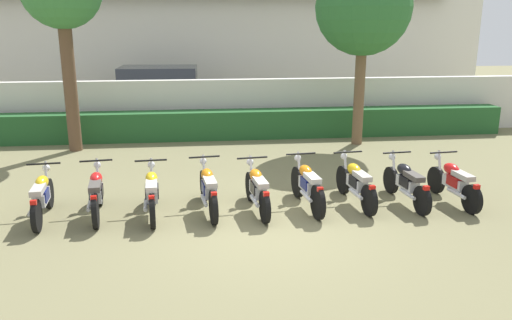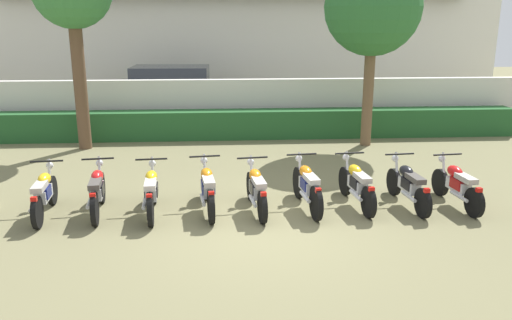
{
  "view_description": "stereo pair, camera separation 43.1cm",
  "coord_description": "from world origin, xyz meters",
  "px_view_note": "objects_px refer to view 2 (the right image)",
  "views": [
    {
      "loc": [
        -1.07,
        -8.43,
        3.54
      ],
      "look_at": [
        0.0,
        1.15,
        0.9
      ],
      "focal_mm": 36.34,
      "sensor_mm": 36.0,
      "label": 1
    },
    {
      "loc": [
        -0.64,
        -8.47,
        3.54
      ],
      "look_at": [
        0.0,
        1.15,
        0.9
      ],
      "focal_mm": 36.34,
      "sensor_mm": 36.0,
      "label": 2
    }
  ],
  "objects_px": {
    "motorcycle_in_row_1": "(97,190)",
    "motorcycle_in_row_2": "(152,191)",
    "motorcycle_in_row_3": "(207,188)",
    "motorcycle_in_row_8": "(457,184)",
    "motorcycle_in_row_4": "(256,189)",
    "motorcycle_in_row_0": "(44,193)",
    "motorcycle_in_row_7": "(408,184)",
    "motorcycle_in_row_5": "(307,186)",
    "motorcycle_in_row_6": "(357,184)",
    "tree_far_side": "(373,8)",
    "parked_car": "(175,93)"
  },
  "relations": [
    {
      "from": "motorcycle_in_row_3",
      "to": "motorcycle_in_row_8",
      "type": "bearing_deg",
      "value": -97.33
    },
    {
      "from": "motorcycle_in_row_5",
      "to": "motorcycle_in_row_2",
      "type": "bearing_deg",
      "value": 85.8
    },
    {
      "from": "motorcycle_in_row_1",
      "to": "motorcycle_in_row_3",
      "type": "distance_m",
      "value": 2.04
    },
    {
      "from": "motorcycle_in_row_1",
      "to": "motorcycle_in_row_3",
      "type": "xyz_separation_m",
      "value": [
        2.04,
        0.01,
        0.0
      ]
    },
    {
      "from": "parked_car",
      "to": "motorcycle_in_row_0",
      "type": "bearing_deg",
      "value": -97.59
    },
    {
      "from": "tree_far_side",
      "to": "motorcycle_in_row_1",
      "type": "distance_m",
      "value": 8.89
    },
    {
      "from": "tree_far_side",
      "to": "motorcycle_in_row_0",
      "type": "distance_m",
      "value": 9.64
    },
    {
      "from": "motorcycle_in_row_1",
      "to": "motorcycle_in_row_6",
      "type": "bearing_deg",
      "value": -95.78
    },
    {
      "from": "motorcycle_in_row_0",
      "to": "motorcycle_in_row_6",
      "type": "distance_m",
      "value": 5.88
    },
    {
      "from": "parked_car",
      "to": "tree_far_side",
      "type": "distance_m",
      "value": 7.93
    },
    {
      "from": "parked_car",
      "to": "motorcycle_in_row_8",
      "type": "relative_size",
      "value": 2.53
    },
    {
      "from": "motorcycle_in_row_1",
      "to": "motorcycle_in_row_2",
      "type": "relative_size",
      "value": 1.0
    },
    {
      "from": "motorcycle_in_row_4",
      "to": "motorcycle_in_row_2",
      "type": "bearing_deg",
      "value": 84.35
    },
    {
      "from": "motorcycle_in_row_4",
      "to": "motorcycle_in_row_5",
      "type": "height_order",
      "value": "motorcycle_in_row_5"
    },
    {
      "from": "motorcycle_in_row_3",
      "to": "motorcycle_in_row_2",
      "type": "bearing_deg",
      "value": 89.17
    },
    {
      "from": "tree_far_side",
      "to": "motorcycle_in_row_7",
      "type": "distance_m",
      "value": 6.1
    },
    {
      "from": "tree_far_side",
      "to": "motorcycle_in_row_3",
      "type": "bearing_deg",
      "value": -131.28
    },
    {
      "from": "motorcycle_in_row_4",
      "to": "motorcycle_in_row_7",
      "type": "distance_m",
      "value": 2.96
    },
    {
      "from": "motorcycle_in_row_3",
      "to": "motorcycle_in_row_6",
      "type": "bearing_deg",
      "value": -94.91
    },
    {
      "from": "motorcycle_in_row_3",
      "to": "motorcycle_in_row_6",
      "type": "height_order",
      "value": "motorcycle_in_row_3"
    },
    {
      "from": "parked_car",
      "to": "motorcycle_in_row_5",
      "type": "bearing_deg",
      "value": -69.23
    },
    {
      "from": "motorcycle_in_row_7",
      "to": "motorcycle_in_row_8",
      "type": "distance_m",
      "value": 0.95
    },
    {
      "from": "parked_car",
      "to": "motorcycle_in_row_2",
      "type": "relative_size",
      "value": 2.51
    },
    {
      "from": "motorcycle_in_row_4",
      "to": "motorcycle_in_row_1",
      "type": "bearing_deg",
      "value": 82.19
    },
    {
      "from": "motorcycle_in_row_8",
      "to": "motorcycle_in_row_7",
      "type": "bearing_deg",
      "value": 80.38
    },
    {
      "from": "motorcycle_in_row_2",
      "to": "motorcycle_in_row_6",
      "type": "height_order",
      "value": "motorcycle_in_row_2"
    },
    {
      "from": "motorcycle_in_row_2",
      "to": "motorcycle_in_row_8",
      "type": "bearing_deg",
      "value": -93.92
    },
    {
      "from": "motorcycle_in_row_0",
      "to": "motorcycle_in_row_4",
      "type": "bearing_deg",
      "value": -95.72
    },
    {
      "from": "tree_far_side",
      "to": "motorcycle_in_row_0",
      "type": "bearing_deg",
      "value": -145.48
    },
    {
      "from": "motorcycle_in_row_1",
      "to": "motorcycle_in_row_2",
      "type": "bearing_deg",
      "value": -102.46
    },
    {
      "from": "motorcycle_in_row_0",
      "to": "motorcycle_in_row_1",
      "type": "height_order",
      "value": "motorcycle_in_row_1"
    },
    {
      "from": "motorcycle_in_row_4",
      "to": "motorcycle_in_row_0",
      "type": "bearing_deg",
      "value": 83.35
    },
    {
      "from": "motorcycle_in_row_3",
      "to": "motorcycle_in_row_7",
      "type": "height_order",
      "value": "motorcycle_in_row_3"
    },
    {
      "from": "motorcycle_in_row_1",
      "to": "motorcycle_in_row_7",
      "type": "distance_m",
      "value": 5.92
    },
    {
      "from": "tree_far_side",
      "to": "motorcycle_in_row_6",
      "type": "xyz_separation_m",
      "value": [
        -1.56,
        -4.97,
        -3.37
      ]
    },
    {
      "from": "motorcycle_in_row_4",
      "to": "motorcycle_in_row_8",
      "type": "bearing_deg",
      "value": -96.06
    },
    {
      "from": "motorcycle_in_row_0",
      "to": "motorcycle_in_row_6",
      "type": "relative_size",
      "value": 0.95
    },
    {
      "from": "motorcycle_in_row_3",
      "to": "motorcycle_in_row_7",
      "type": "bearing_deg",
      "value": -96.54
    },
    {
      "from": "parked_car",
      "to": "tree_far_side",
      "type": "height_order",
      "value": "tree_far_side"
    },
    {
      "from": "tree_far_side",
      "to": "motorcycle_in_row_8",
      "type": "relative_size",
      "value": 2.87
    },
    {
      "from": "parked_car",
      "to": "motorcycle_in_row_0",
      "type": "distance_m",
      "value": 9.81
    },
    {
      "from": "motorcycle_in_row_1",
      "to": "motorcycle_in_row_5",
      "type": "relative_size",
      "value": 0.96
    },
    {
      "from": "motorcycle_in_row_0",
      "to": "motorcycle_in_row_7",
      "type": "relative_size",
      "value": 0.96
    },
    {
      "from": "tree_far_side",
      "to": "motorcycle_in_row_7",
      "type": "xyz_separation_m",
      "value": [
        -0.56,
        -5.05,
        -3.38
      ]
    },
    {
      "from": "motorcycle_in_row_0",
      "to": "motorcycle_in_row_8",
      "type": "distance_m",
      "value": 7.82
    },
    {
      "from": "motorcycle_in_row_2",
      "to": "motorcycle_in_row_8",
      "type": "relative_size",
      "value": 1.01
    },
    {
      "from": "motorcycle_in_row_2",
      "to": "motorcycle_in_row_5",
      "type": "relative_size",
      "value": 0.96
    },
    {
      "from": "motorcycle_in_row_0",
      "to": "motorcycle_in_row_1",
      "type": "xyz_separation_m",
      "value": [
        0.96,
        0.06,
        0.01
      ]
    },
    {
      "from": "motorcycle_in_row_7",
      "to": "motorcycle_in_row_8",
      "type": "bearing_deg",
      "value": -99.04
    },
    {
      "from": "motorcycle_in_row_2",
      "to": "motorcycle_in_row_4",
      "type": "xyz_separation_m",
      "value": [
        1.95,
        0.02,
        -0.01
      ]
    }
  ]
}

